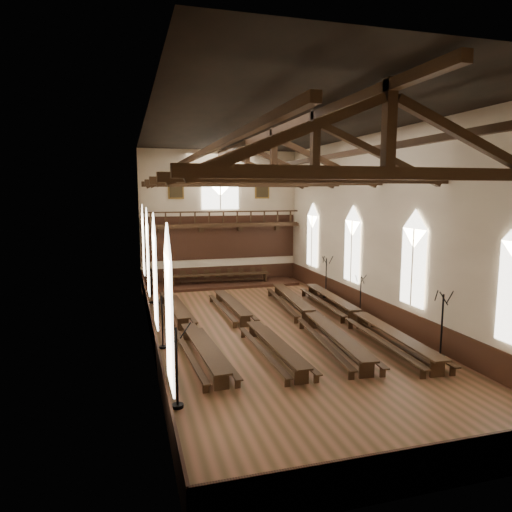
{
  "coord_description": "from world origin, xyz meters",
  "views": [
    {
      "loc": [
        -6.93,
        -21.18,
        6.9
      ],
      "look_at": [
        -0.45,
        1.5,
        3.57
      ],
      "focal_mm": 32.0,
      "sensor_mm": 36.0,
      "label": 1
    }
  ],
  "objects_px": {
    "candelabrum_right_mid": "(360,303)",
    "candelabrum_left_far": "(152,292)",
    "candelabrum_left_mid": "(163,331)",
    "candelabrum_left_near": "(177,382)",
    "refectory_row_a": "(186,325)",
    "candelabrum_right_near": "(441,337)",
    "dais": "(220,284)",
    "candelabrum_right_far": "(326,285)",
    "refectory_row_c": "(311,315)",
    "refectory_row_d": "(358,315)",
    "high_table": "(220,275)",
    "refectory_row_b": "(250,322)"
  },
  "relations": [
    {
      "from": "candelabrum_right_mid",
      "to": "candelabrum_left_far",
      "type": "bearing_deg",
      "value": 150.86
    },
    {
      "from": "candelabrum_right_mid",
      "to": "candelabrum_left_mid",
      "type": "bearing_deg",
      "value": -167.45
    },
    {
      "from": "refectory_row_d",
      "to": "high_table",
      "type": "distance_m",
      "value": 12.85
    },
    {
      "from": "candelabrum_left_far",
      "to": "candelabrum_right_mid",
      "type": "height_order",
      "value": "candelabrum_left_far"
    },
    {
      "from": "candelabrum_left_near",
      "to": "candelabrum_right_mid",
      "type": "xyz_separation_m",
      "value": [
        11.1,
        8.33,
        -0.15
      ]
    },
    {
      "from": "high_table",
      "to": "refectory_row_a",
      "type": "bearing_deg",
      "value": -109.79
    },
    {
      "from": "refectory_row_c",
      "to": "candelabrum_right_mid",
      "type": "relative_size",
      "value": 6.28
    },
    {
      "from": "candelabrum_left_near",
      "to": "candelabrum_right_mid",
      "type": "relative_size",
      "value": 1.22
    },
    {
      "from": "refectory_row_b",
      "to": "dais",
      "type": "bearing_deg",
      "value": 85.77
    },
    {
      "from": "candelabrum_left_far",
      "to": "candelabrum_right_far",
      "type": "relative_size",
      "value": 0.85
    },
    {
      "from": "refectory_row_b",
      "to": "candelabrum_right_near",
      "type": "height_order",
      "value": "candelabrum_right_near"
    },
    {
      "from": "dais",
      "to": "candelabrum_left_mid",
      "type": "relative_size",
      "value": 4.51
    },
    {
      "from": "candelabrum_left_far",
      "to": "candelabrum_right_near",
      "type": "relative_size",
      "value": 0.81
    },
    {
      "from": "refectory_row_b",
      "to": "candelabrum_right_mid",
      "type": "bearing_deg",
      "value": 10.07
    },
    {
      "from": "candelabrum_left_near",
      "to": "candelabrum_right_near",
      "type": "distance_m",
      "value": 11.2
    },
    {
      "from": "candelabrum_left_near",
      "to": "candelabrum_left_mid",
      "type": "xyz_separation_m",
      "value": [
        0.0,
        5.86,
        -0.09
      ]
    },
    {
      "from": "high_table",
      "to": "candelabrum_left_mid",
      "type": "bearing_deg",
      "value": -112.25
    },
    {
      "from": "refectory_row_a",
      "to": "candelabrum_right_far",
      "type": "bearing_deg",
      "value": 28.65
    },
    {
      "from": "refectory_row_d",
      "to": "candelabrum_left_near",
      "type": "bearing_deg",
      "value": -146.52
    },
    {
      "from": "candelabrum_left_near",
      "to": "refectory_row_b",
      "type": "bearing_deg",
      "value": 58.68
    },
    {
      "from": "refectory_row_c",
      "to": "refectory_row_d",
      "type": "height_order",
      "value": "same"
    },
    {
      "from": "refectory_row_b",
      "to": "candelabrum_left_mid",
      "type": "height_order",
      "value": "candelabrum_left_mid"
    },
    {
      "from": "candelabrum_left_far",
      "to": "dais",
      "type": "bearing_deg",
      "value": 37.76
    },
    {
      "from": "refectory_row_c",
      "to": "candelabrum_left_mid",
      "type": "bearing_deg",
      "value": -169.46
    },
    {
      "from": "refectory_row_a",
      "to": "refectory_row_c",
      "type": "bearing_deg",
      "value": -2.01
    },
    {
      "from": "refectory_row_d",
      "to": "candelabrum_left_near",
      "type": "relative_size",
      "value": 5.15
    },
    {
      "from": "refectory_row_d",
      "to": "candelabrum_right_far",
      "type": "bearing_deg",
      "value": 80.63
    },
    {
      "from": "dais",
      "to": "candelabrum_right_near",
      "type": "height_order",
      "value": "candelabrum_right_near"
    },
    {
      "from": "candelabrum_left_near",
      "to": "candelabrum_left_far",
      "type": "xyz_separation_m",
      "value": [
        0.0,
        14.52,
        -0.15
      ]
    },
    {
      "from": "refectory_row_c",
      "to": "high_table",
      "type": "distance_m",
      "value": 11.52
    },
    {
      "from": "refectory_row_a",
      "to": "dais",
      "type": "height_order",
      "value": "refectory_row_a"
    },
    {
      "from": "candelabrum_right_near",
      "to": "candelabrum_right_mid",
      "type": "bearing_deg",
      "value": 90.0
    },
    {
      "from": "dais",
      "to": "candelabrum_right_far",
      "type": "relative_size",
      "value": 4.13
    },
    {
      "from": "refectory_row_c",
      "to": "refectory_row_d",
      "type": "distance_m",
      "value": 2.46
    },
    {
      "from": "refectory_row_c",
      "to": "candelabrum_right_far",
      "type": "height_order",
      "value": "candelabrum_right_far"
    },
    {
      "from": "refectory_row_a",
      "to": "refectory_row_b",
      "type": "bearing_deg",
      "value": -7.1
    },
    {
      "from": "candelabrum_right_far",
      "to": "candelabrum_left_far",
      "type": "bearing_deg",
      "value": 171.78
    },
    {
      "from": "candelabrum_left_mid",
      "to": "candelabrum_left_near",
      "type": "bearing_deg",
      "value": -90.0
    },
    {
      "from": "candelabrum_right_far",
      "to": "refectory_row_c",
      "type": "bearing_deg",
      "value": -121.2
    },
    {
      "from": "refectory_row_d",
      "to": "high_table",
      "type": "xyz_separation_m",
      "value": [
        -4.88,
        11.88,
        0.23
      ]
    },
    {
      "from": "candelabrum_right_mid",
      "to": "dais",
      "type": "bearing_deg",
      "value": 120.1
    },
    {
      "from": "refectory_row_a",
      "to": "candelabrum_right_near",
      "type": "bearing_deg",
      "value": -31.43
    },
    {
      "from": "candelabrum_left_near",
      "to": "dais",
      "type": "bearing_deg",
      "value": 74.38
    },
    {
      "from": "refectory_row_d",
      "to": "high_table",
      "type": "height_order",
      "value": "high_table"
    },
    {
      "from": "refectory_row_a",
      "to": "candelabrum_left_mid",
      "type": "xyz_separation_m",
      "value": [
        -1.22,
        -1.66,
        0.26
      ]
    },
    {
      "from": "refectory_row_b",
      "to": "refectory_row_d",
      "type": "relative_size",
      "value": 0.95
    },
    {
      "from": "dais",
      "to": "candelabrum_left_far",
      "type": "height_order",
      "value": "candelabrum_left_far"
    },
    {
      "from": "dais",
      "to": "candelabrum_right_far",
      "type": "distance_m",
      "value": 8.19
    },
    {
      "from": "refectory_row_d",
      "to": "candelabrum_right_near",
      "type": "bearing_deg",
      "value": -78.7
    },
    {
      "from": "refectory_row_a",
      "to": "high_table",
      "type": "xyz_separation_m",
      "value": [
        3.96,
        11.02,
        0.27
      ]
    }
  ]
}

